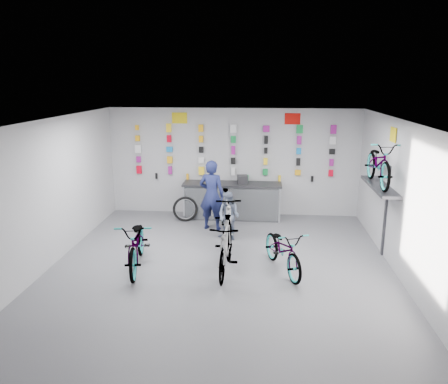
# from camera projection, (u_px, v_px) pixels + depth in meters

# --- Properties ---
(floor) EXTENTS (8.00, 8.00, 0.00)m
(floor) POSITION_uv_depth(u_px,v_px,m) (220.00, 272.00, 8.78)
(floor) COLOR #54555A
(floor) RESTS_ON ground
(ceiling) EXTENTS (8.00, 8.00, 0.00)m
(ceiling) POSITION_uv_depth(u_px,v_px,m) (219.00, 122.00, 8.03)
(ceiling) COLOR white
(ceiling) RESTS_ON wall_back
(wall_back) EXTENTS (7.00, 0.00, 7.00)m
(wall_back) POSITION_uv_depth(u_px,v_px,m) (233.00, 162.00, 12.26)
(wall_back) COLOR #AEAEB0
(wall_back) RESTS_ON floor
(wall_front) EXTENTS (7.00, 0.00, 7.00)m
(wall_front) POSITION_uv_depth(u_px,v_px,m) (182.00, 302.00, 4.54)
(wall_front) COLOR #AEAEB0
(wall_front) RESTS_ON floor
(wall_left) EXTENTS (0.00, 8.00, 8.00)m
(wall_left) POSITION_uv_depth(u_px,v_px,m) (45.00, 196.00, 8.70)
(wall_left) COLOR #AEAEB0
(wall_left) RESTS_ON floor
(wall_right) EXTENTS (0.00, 8.00, 8.00)m
(wall_right) POSITION_uv_depth(u_px,v_px,m) (407.00, 204.00, 8.11)
(wall_right) COLOR #AEAEB0
(wall_right) RESTS_ON floor
(counter) EXTENTS (2.70, 0.66, 1.00)m
(counter) POSITION_uv_depth(u_px,v_px,m) (232.00, 201.00, 12.07)
(counter) COLOR black
(counter) RESTS_ON floor
(merch_wall) EXTENTS (5.57, 0.08, 1.57)m
(merch_wall) POSITION_uv_depth(u_px,v_px,m) (234.00, 151.00, 12.11)
(merch_wall) COLOR red
(merch_wall) RESTS_ON wall_back
(wall_bracket) EXTENTS (0.39, 1.90, 2.00)m
(wall_bracket) POSITION_uv_depth(u_px,v_px,m) (380.00, 190.00, 9.29)
(wall_bracket) COLOR #333338
(wall_bracket) RESTS_ON wall_right
(sign_left) EXTENTS (0.42, 0.02, 0.30)m
(sign_left) POSITION_uv_depth(u_px,v_px,m) (180.00, 118.00, 12.06)
(sign_left) COLOR yellow
(sign_left) RESTS_ON wall_back
(sign_right) EXTENTS (0.42, 0.02, 0.30)m
(sign_right) POSITION_uv_depth(u_px,v_px,m) (293.00, 119.00, 11.80)
(sign_right) COLOR red
(sign_right) RESTS_ON wall_back
(sign_side) EXTENTS (0.02, 0.40, 0.30)m
(sign_side) POSITION_uv_depth(u_px,v_px,m) (393.00, 135.00, 8.98)
(sign_side) COLOR yellow
(sign_side) RESTS_ON wall_right
(bike_left) EXTENTS (1.03, 2.10, 1.06)m
(bike_left) POSITION_uv_depth(u_px,v_px,m) (137.00, 243.00, 8.86)
(bike_left) COLOR gray
(bike_left) RESTS_ON floor
(bike_center) EXTENTS (0.58, 1.85, 1.10)m
(bike_center) POSITION_uv_depth(u_px,v_px,m) (226.00, 246.00, 8.62)
(bike_center) COLOR gray
(bike_center) RESTS_ON floor
(bike_right) EXTENTS (1.18, 1.86, 0.92)m
(bike_right) POSITION_uv_depth(u_px,v_px,m) (283.00, 249.00, 8.71)
(bike_right) COLOR gray
(bike_right) RESTS_ON floor
(bike_service) EXTENTS (0.88, 2.07, 1.20)m
(bike_service) POSITION_uv_depth(u_px,v_px,m) (227.00, 217.00, 10.31)
(bike_service) COLOR gray
(bike_service) RESTS_ON floor
(bike_wall) EXTENTS (0.63, 1.80, 0.95)m
(bike_wall) POSITION_uv_depth(u_px,v_px,m) (379.00, 163.00, 9.15)
(bike_wall) COLOR gray
(bike_wall) RESTS_ON wall_bracket
(clerk) EXTENTS (0.73, 0.55, 1.80)m
(clerk) POSITION_uv_depth(u_px,v_px,m) (212.00, 195.00, 11.09)
(clerk) COLOR #181E4A
(clerk) RESTS_ON floor
(customer) EXTENTS (0.70, 0.65, 1.17)m
(customer) POSITION_uv_depth(u_px,v_px,m) (229.00, 216.00, 10.44)
(customer) COLOR #515B71
(customer) RESTS_ON floor
(spare_wheel) EXTENTS (0.70, 0.30, 0.68)m
(spare_wheel) POSITION_uv_depth(u_px,v_px,m) (185.00, 209.00, 11.86)
(spare_wheel) COLOR black
(spare_wheel) RESTS_ON floor
(register) EXTENTS (0.32, 0.33, 0.22)m
(register) POSITION_uv_depth(u_px,v_px,m) (242.00, 179.00, 11.90)
(register) COLOR black
(register) RESTS_ON counter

